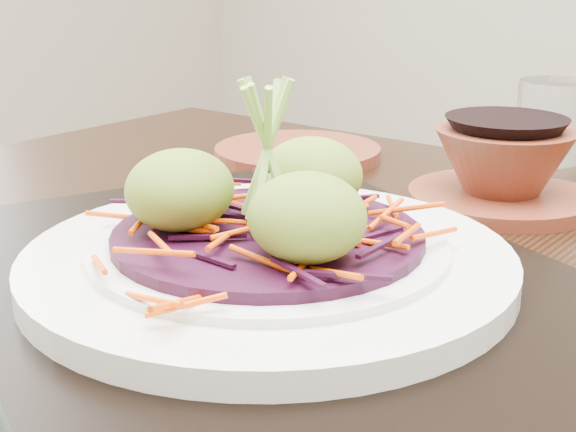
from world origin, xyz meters
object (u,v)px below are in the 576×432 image
Objects in this scene: dining_table at (387,401)px; water_glass at (553,134)px; white_plate at (268,259)px; terracotta_bowl_set at (502,171)px; serving_tray at (268,290)px; terracotta_side_plate at (297,152)px.

water_glass is (0.01, 0.28, 0.14)m from dining_table.
terracotta_bowl_set reaches higher than white_plate.
terracotta_side_plate is at bearing 147.06° from serving_tray.
terracotta_bowl_set is at bearing -99.47° from water_glass.
water_glass is 0.49× the size of terracotta_bowl_set.
water_glass is 0.09m from terracotta_bowl_set.
dining_table is 0.23m from terracotta_bowl_set.
terracotta_bowl_set is (0.03, 0.29, -0.00)m from white_plate.
water_glass is at bearing 80.53° from terracotta_bowl_set.
water_glass is (0.05, 0.37, 0.01)m from white_plate.
terracotta_side_plate is at bearing 122.00° from white_plate.
terracotta_side_plate is 0.89× the size of terracotta_bowl_set.
white_plate reaches higher than terracotta_side_plate.
white_plate reaches higher than serving_tray.
dining_table is 0.35m from terracotta_side_plate.
water_glass reaches higher than terracotta_side_plate.
terracotta_side_plate is at bearing 138.33° from dining_table.
terracotta_side_plate is (-0.20, 0.32, -0.03)m from white_plate.
terracotta_bowl_set reaches higher than dining_table.
serving_tray is at bearing -97.06° from water_glass.
terracotta_side_plate is at bearing -169.04° from water_glass.
terracotta_side_plate reaches higher than dining_table.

